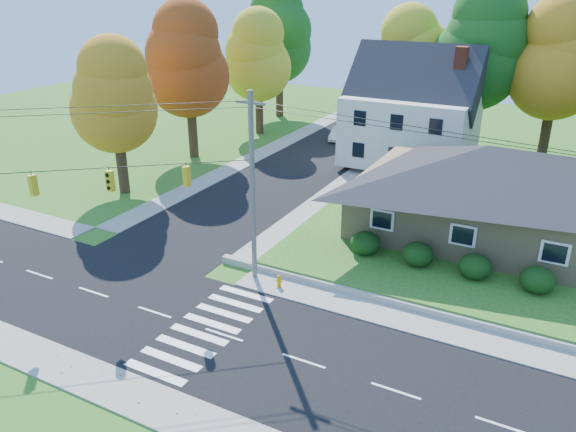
# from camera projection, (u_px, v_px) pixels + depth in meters

# --- Properties ---
(ground) EXTENTS (120.00, 120.00, 0.00)m
(ground) POSITION_uv_depth(u_px,v_px,m) (224.00, 335.00, 25.22)
(ground) COLOR #3D7923
(road_main) EXTENTS (90.00, 8.00, 0.02)m
(road_main) POSITION_uv_depth(u_px,v_px,m) (224.00, 335.00, 25.22)
(road_main) COLOR black
(road_main) RESTS_ON ground
(road_cross) EXTENTS (8.00, 44.00, 0.02)m
(road_cross) POSITION_uv_depth(u_px,v_px,m) (313.00, 160.00, 49.85)
(road_cross) COLOR black
(road_cross) RESTS_ON ground
(sidewalk_north) EXTENTS (90.00, 2.00, 0.08)m
(sidewalk_north) POSITION_uv_depth(u_px,v_px,m) (278.00, 285.00, 29.28)
(sidewalk_north) COLOR #9C9A90
(sidewalk_north) RESTS_ON ground
(sidewalk_south) EXTENTS (90.00, 2.00, 0.08)m
(sidewalk_south) POSITION_uv_depth(u_px,v_px,m) (150.00, 403.00, 21.13)
(sidewalk_south) COLOR #9C9A90
(sidewalk_south) RESTS_ON ground
(lawn) EXTENTS (30.00, 30.00, 0.50)m
(lawn) POSITION_uv_depth(u_px,v_px,m) (570.00, 221.00, 36.64)
(lawn) COLOR #3D7923
(lawn) RESTS_ON ground
(ranch_house) EXTENTS (14.60, 10.60, 5.40)m
(ranch_house) POSITION_uv_depth(u_px,v_px,m) (483.00, 188.00, 33.55)
(ranch_house) COLOR tan
(ranch_house) RESTS_ON lawn
(colonial_house) EXTENTS (10.40, 8.40, 9.60)m
(colonial_house) POSITION_uv_depth(u_px,v_px,m) (412.00, 114.00, 46.24)
(colonial_house) COLOR silver
(colonial_house) RESTS_ON lawn
(hedge_row) EXTENTS (10.70, 1.70, 1.27)m
(hedge_row) POSITION_uv_depth(u_px,v_px,m) (446.00, 260.00, 29.54)
(hedge_row) COLOR #163A10
(hedge_row) RESTS_ON lawn
(traffic_infrastructure) EXTENTS (38.10, 10.66, 10.00)m
(traffic_infrastructure) POSITION_uv_depth(u_px,v_px,m) (233.00, 219.00, 24.39)
(traffic_infrastructure) COLOR #666059
(traffic_infrastructure) RESTS_ON ground
(tree_lot_0) EXTENTS (6.72, 6.72, 12.51)m
(tree_lot_0) POSITION_uv_depth(u_px,v_px,m) (413.00, 58.00, 50.57)
(tree_lot_0) COLOR #3F2A19
(tree_lot_0) RESTS_ON lawn
(tree_lot_1) EXTENTS (7.84, 7.84, 14.60)m
(tree_lot_1) POSITION_uv_depth(u_px,v_px,m) (481.00, 47.00, 46.66)
(tree_lot_1) COLOR #3F2A19
(tree_lot_1) RESTS_ON lawn
(tree_lot_2) EXTENTS (7.28, 7.28, 13.56)m
(tree_lot_2) POSITION_uv_depth(u_px,v_px,m) (559.00, 58.00, 45.14)
(tree_lot_2) COLOR #3F2A19
(tree_lot_2) RESTS_ON lawn
(tree_west_0) EXTENTS (6.16, 6.16, 11.47)m
(tree_west_0) POSITION_uv_depth(u_px,v_px,m) (114.00, 97.00, 39.55)
(tree_west_0) COLOR #3F2A19
(tree_west_0) RESTS_ON ground
(tree_west_1) EXTENTS (7.28, 7.28, 13.56)m
(tree_west_1) POSITION_uv_depth(u_px,v_px,m) (188.00, 60.00, 47.62)
(tree_west_1) COLOR #3F2A19
(tree_west_1) RESTS_ON ground
(tree_west_2) EXTENTS (6.72, 6.72, 12.51)m
(tree_west_2) POSITION_uv_depth(u_px,v_px,m) (258.00, 56.00, 55.60)
(tree_west_2) COLOR #3F2A19
(tree_west_2) RESTS_ON ground
(tree_west_3) EXTENTS (7.84, 7.84, 14.60)m
(tree_west_3) POSITION_uv_depth(u_px,v_px,m) (279.00, 35.00, 62.47)
(tree_west_3) COLOR #3F2A19
(tree_west_3) RESTS_ON ground
(white_car) EXTENTS (1.94, 3.91, 1.23)m
(white_car) POSITION_uv_depth(u_px,v_px,m) (339.00, 134.00, 55.91)
(white_car) COLOR silver
(white_car) RESTS_ON road_cross
(fire_hydrant) EXTENTS (0.40, 0.31, 0.71)m
(fire_hydrant) POSITION_uv_depth(u_px,v_px,m) (279.00, 282.00, 29.03)
(fire_hydrant) COLOR #D38E04
(fire_hydrant) RESTS_ON ground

